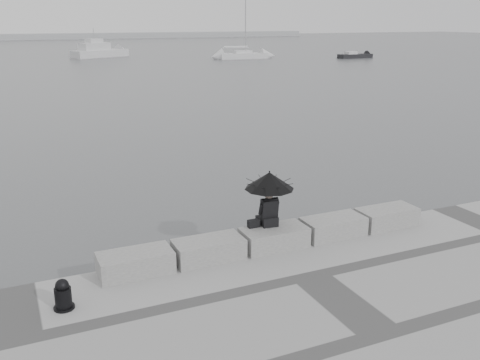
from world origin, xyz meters
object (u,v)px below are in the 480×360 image
sailboat_right (243,55)px  seated_person (269,186)px  mooring_bollard (63,297)px  motor_cruiser (100,51)px  small_motorboat (355,56)px

sailboat_right → seated_person: bearing=-108.6°
mooring_bollard → motor_cruiser: bearing=79.3°
motor_cruiser → small_motorboat: bearing=-51.4°
motor_cruiser → seated_person: bearing=-121.6°
seated_person → sailboat_right: sailboat_right is taller
small_motorboat → mooring_bollard: bearing=-133.1°
mooring_bollard → small_motorboat: mooring_bollard is taller
seated_person → motor_cruiser: bearing=89.3°
mooring_bollard → motor_cruiser: (14.54, 77.06, 0.13)m
sailboat_right → small_motorboat: 17.23m
mooring_bollard → sailboat_right: size_ratio=0.05×
sailboat_right → small_motorboat: (16.19, -5.89, -0.21)m
mooring_bollard → sailboat_right: bearing=62.8°
sailboat_right → mooring_bollard: bearing=-111.8°
sailboat_right → motor_cruiser: 22.45m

